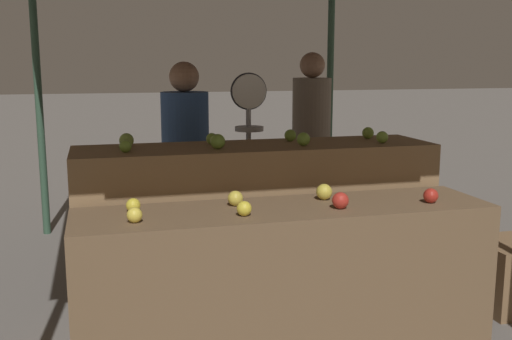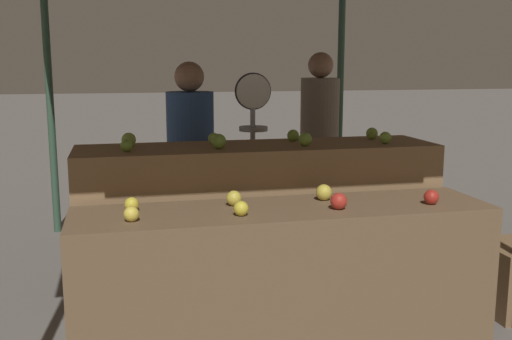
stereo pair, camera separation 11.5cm
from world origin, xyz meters
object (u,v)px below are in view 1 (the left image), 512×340
at_px(produce_scale, 249,136).
at_px(person_customer_left, 311,133).
at_px(person_vendor_at_scale, 186,157).
at_px(wooden_crate_side, 510,275).

bearing_deg(produce_scale, person_customer_left, 50.91).
relative_size(person_vendor_at_scale, person_customer_left, 0.95).
bearing_deg(person_vendor_at_scale, produce_scale, 175.77).
height_order(person_vendor_at_scale, person_customer_left, person_customer_left).
height_order(produce_scale, person_vendor_at_scale, person_vendor_at_scale).
bearing_deg(produce_scale, wooden_crate_side, -25.80).
relative_size(person_customer_left, wooden_crate_side, 3.76).
xyz_separation_m(person_vendor_at_scale, person_customer_left, (1.26, 0.77, 0.05)).
bearing_deg(wooden_crate_side, person_vendor_at_scale, 152.46).
distance_m(produce_scale, wooden_crate_side, 2.00).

